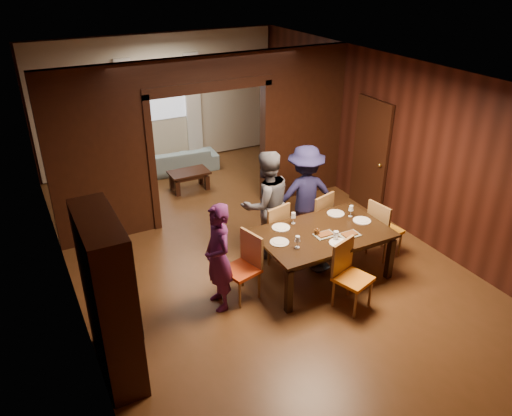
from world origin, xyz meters
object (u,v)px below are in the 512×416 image
chair_left (241,268)px  chair_near (353,277)px  person_navy (305,194)px  person_grey (266,204)px  chair_right (385,228)px  sofa (178,160)px  person_purple (218,258)px  dining_table (322,254)px  hutch (109,299)px  chair_far_r (314,218)px  coffee_table (189,180)px  chair_far_l (270,230)px

chair_left → chair_near: size_ratio=1.00×
person_navy → chair_left: (-1.65, -0.97, -0.35)m
person_grey → person_navy: bearing=-174.8°
chair_right → sofa: bearing=12.0°
person_grey → sofa: bearing=-90.4°
person_purple → chair_left: person_purple is taller
dining_table → chair_right: size_ratio=1.96×
person_purple → hutch: 1.64m
chair_far_r → chair_near: size_ratio=1.00×
coffee_table → chair_left: 3.81m
person_grey → chair_far_l: bearing=89.2°
person_navy → dining_table: 1.20m
person_grey → sofa: 3.97m
dining_table → sofa: bearing=96.1°
chair_far_l → hutch: 3.08m
person_grey → hutch: 3.09m
person_navy → chair_far_l: size_ratio=1.73×
chair_left → chair_far_l: size_ratio=1.00×
person_navy → hutch: 3.84m
hutch → chair_left: bearing=16.5°
chair_near → chair_far_r: bearing=56.5°
chair_left → hutch: bearing=-88.2°
person_grey → chair_near: size_ratio=1.81×
dining_table → chair_right: bearing=1.0°
chair_far_r → hutch: (-3.57, -1.31, 0.52)m
chair_far_r → hutch: size_ratio=0.48×
person_grey → person_navy: 0.79m
person_navy → chair_near: (-0.39, -1.86, -0.35)m
chair_right → hutch: bearing=88.7°
dining_table → chair_far_r: 0.94m
person_grey → person_navy: size_ratio=1.05×
chair_right → hutch: size_ratio=0.48×
dining_table → chair_left: size_ratio=1.96×
chair_left → chair_far_l: same height
person_grey → chair_far_r: (0.83, -0.12, -0.39)m
coffee_table → person_grey: bearing=-85.4°
person_navy → person_purple: bearing=40.2°
chair_left → chair_right: bearing=74.1°
coffee_table → person_purple: bearing=-104.6°
person_grey → chair_left: size_ratio=1.81×
hutch → chair_right: bearing=6.5°
sofa → chair_far_l: 4.05m
coffee_table → chair_left: chair_left is taller
chair_right → chair_far_r: 1.16m
chair_far_l → sofa: bearing=-101.8°
person_grey → person_navy: person_grey is taller
chair_left → hutch: (-1.87, -0.55, 0.52)m
dining_table → hutch: (-3.17, -0.47, 0.62)m
dining_table → chair_far_l: chair_far_l is taller
coffee_table → chair_far_l: chair_far_l is taller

